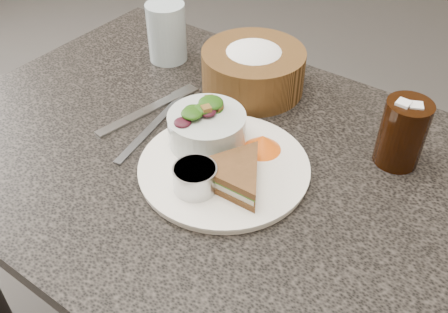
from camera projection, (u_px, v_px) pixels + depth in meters
name	position (u px, v px, depth m)	size (l,w,h in m)	color
dining_table	(215.00, 281.00, 1.10)	(1.00, 0.70, 0.75)	black
dinner_plate	(224.00, 168.00, 0.81)	(0.27, 0.27, 0.01)	white
sandwich	(233.00, 175.00, 0.76)	(0.14, 0.14, 0.04)	brown
salad_bowl	(207.00, 124.00, 0.83)	(0.13, 0.13, 0.08)	#B8C2BD
dressing_ramekin	(195.00, 178.00, 0.75)	(0.07, 0.07, 0.04)	#B1B3B5
orange_wedge	(262.00, 143.00, 0.83)	(0.07, 0.07, 0.03)	#F65C10
fork	(144.00, 112.00, 0.93)	(0.02, 0.20, 0.01)	#9E9E9E
knife	(151.00, 128.00, 0.90)	(0.01, 0.21, 0.00)	gray
bread_basket	(253.00, 64.00, 0.96)	(0.20, 0.20, 0.11)	brown
cola_glass	(403.00, 130.00, 0.79)	(0.07, 0.07, 0.13)	black
water_glass	(167.00, 32.00, 1.05)	(0.08, 0.08, 0.12)	#A9BDC4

